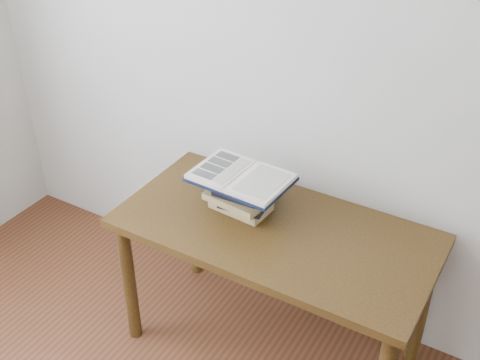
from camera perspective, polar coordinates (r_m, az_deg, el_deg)
The scene contains 3 objects.
desk at distance 2.52m, azimuth 3.27°, elevation -6.30°, with size 1.30×0.65×0.70m.
book_stack at distance 2.50m, azimuth 0.12°, elevation -1.59°, with size 0.27×0.21×0.15m.
open_book at distance 2.46m, azimuth 0.10°, elevation 0.27°, with size 0.41×0.29×0.03m.
Camera 1 is at (0.94, -0.36, 2.19)m, focal length 45.00 mm.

